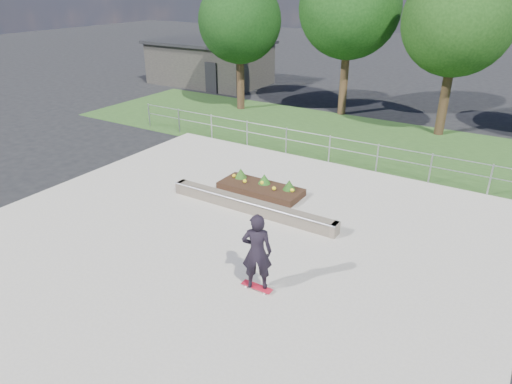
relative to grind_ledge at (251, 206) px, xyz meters
The scene contains 11 objects.
ground 2.07m from the grind_ledge, 80.77° to the right, with size 120.00×120.00×0.00m, color black.
grass_verge 8.98m from the grind_ledge, 87.90° to the left, with size 30.00×8.00×0.02m, color #27481C.
concrete_slab 2.07m from the grind_ledge, 80.77° to the right, with size 15.00×15.00×0.06m, color #A49D91.
fence 5.51m from the grind_ledge, 86.55° to the left, with size 20.06×0.06×1.20m.
building 21.06m from the grind_ledge, 130.56° to the left, with size 8.40×5.40×3.00m.
tree_far_left 14.15m from the grind_ledge, 124.96° to the left, with size 4.55×4.55×7.15m.
tree_mid_left 14.20m from the grind_ledge, 99.50° to the left, with size 5.25×5.25×8.25m.
tree_mid_right 13.38m from the grind_ledge, 74.46° to the left, with size 4.90×4.90×7.70m.
grind_ledge is the anchor object (origin of this frame).
planter_bed 1.58m from the grind_ledge, 108.79° to the left, with size 3.00×1.20×0.61m.
skateboarder 4.19m from the grind_ledge, 55.44° to the right, with size 0.85×0.74×2.04m.
Camera 1 is at (6.75, -9.04, 6.85)m, focal length 32.00 mm.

